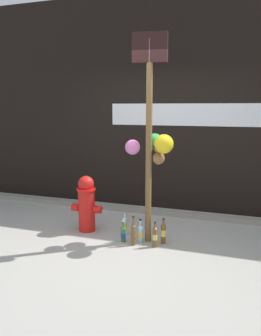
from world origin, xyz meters
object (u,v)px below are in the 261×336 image
Objects in this scene: bottle_5 at (125,226)px; bottle_1 at (133,234)px; fire_hydrant at (86,203)px; bottle_4 at (140,233)px; bottle_0 at (163,233)px; memorial_post at (152,129)px; bottle_3 at (155,236)px; bottle_2 at (123,234)px.

bottle_1 is at bearing -53.92° from bottle_5.
bottle_4 is (0.88, -0.18, -0.29)m from fire_hydrant.
bottle_5 is (-0.59, 0.13, -0.01)m from bottle_0.
memorial_post is 6.81× the size of bottle_1.
bottle_1 is at bearing -173.46° from bottle_3.
memorial_post is 1.40m from bottle_3.
memorial_post reaches higher than bottle_0.
bottle_2 is at bearing -167.83° from bottle_4.
bottle_3 is (0.10, -0.18, -1.39)m from memorial_post.
bottle_2 is 0.23m from bottle_4.
fire_hydrant reaches higher than bottle_0.
memorial_post reaches higher than bottle_3.
fire_hydrant is 1.16m from bottle_3.
fire_hydrant is at bearing 175.21° from memorial_post.
bottle_4 is (0.06, 0.12, -0.03)m from bottle_1.
bottle_1 reaches higher than bottle_2.
memorial_post is 1.47m from bottle_2.
bottle_5 is at bearing 167.67° from bottle_0.
bottle_1 reaches higher than bottle_5.
bottle_1 is 0.38m from bottle_5.
bottle_4 reaches higher than bottle_2.
bottle_5 is at bearing 151.70° from bottle_3.
bottle_0 is at bearing 11.90° from bottle_2.
fire_hydrant is (-1.00, 0.08, -1.11)m from memorial_post.
bottle_0 is (0.18, -0.03, -1.38)m from memorial_post.
bottle_1 is 1.16× the size of bottle_3.
memorial_post is 9.16× the size of bottle_2.
bottle_5 is at bearing 1.65° from fire_hydrant.
bottle_2 is at bearing -168.10° from bottle_0.
bottle_2 is (-0.53, -0.11, -0.04)m from bottle_0.
bottle_0 is 1.05× the size of bottle_5.
bottle_1 is 1.23× the size of bottle_4.
bottle_1 is at bearing -132.12° from memorial_post.
bottle_1 is at bearing -153.87° from bottle_0.
bottle_5 reaches higher than bottle_4.
fire_hydrant is 0.90m from bottle_1.
memorial_post is at bearing -4.79° from fire_hydrant.
bottle_1 is at bearing -22.68° from bottle_2.
bottle_2 is 0.25m from bottle_5.
fire_hydrant is at bearing 166.76° from bottle_3.
memorial_post is at bearing 119.55° from bottle_3.
bottle_0 is at bearing 61.70° from bottle_3.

